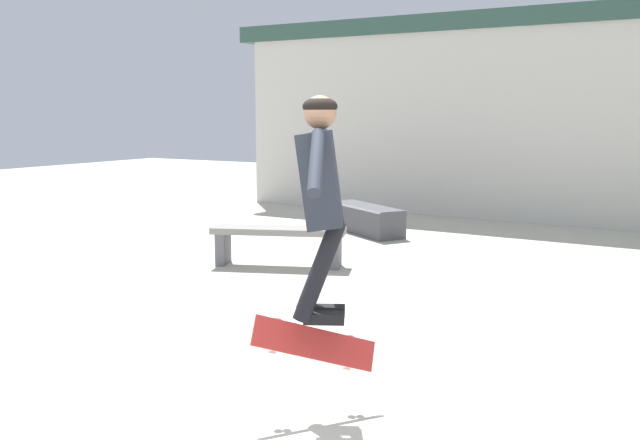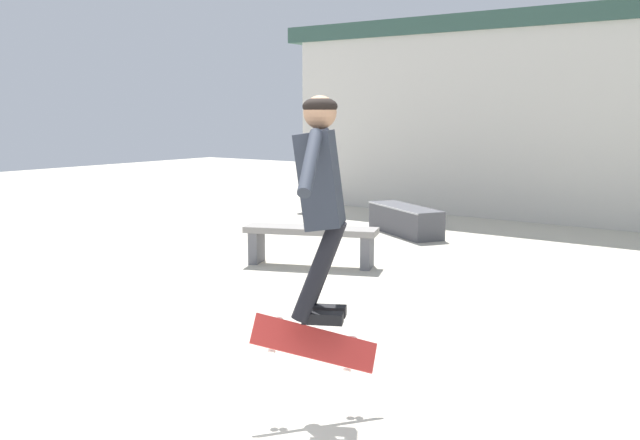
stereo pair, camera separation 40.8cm
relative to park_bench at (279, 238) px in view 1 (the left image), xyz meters
name	(u,v)px [view 1 (the left image)]	position (x,y,z in m)	size (l,w,h in m)	color
building_backdrop	(598,112)	(2.89, 5.42, 1.60)	(14.68, 0.52, 4.94)	beige
park_bench	(279,238)	(0.00, 0.00, 0.00)	(1.75, 1.03, 0.50)	gray
skate_ledge	(365,219)	(-0.20, 2.84, -0.14)	(1.67, 1.29, 0.45)	#4C4C51
skater	(320,189)	(2.78, -3.63, 1.12)	(0.64, 1.14, 1.44)	#282D38
skateboard_flipping	(314,344)	(2.74, -3.64, 0.09)	(0.62, 0.68, 0.43)	red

